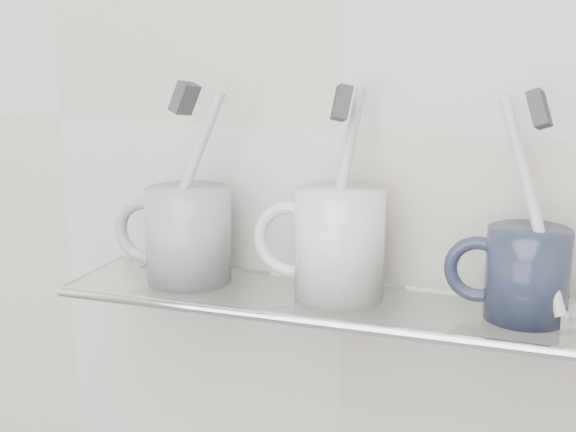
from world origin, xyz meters
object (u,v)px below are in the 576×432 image
at_px(mug_right, 527,274).
at_px(shelf_glass, 322,301).
at_px(mug_center, 340,244).
at_px(mug_left, 189,235).

bearing_deg(mug_right, shelf_glass, 159.21).
height_order(mug_center, mug_right, mug_center).
distance_m(mug_center, mug_right, 0.17).
bearing_deg(mug_right, mug_left, 157.64).
bearing_deg(shelf_glass, mug_left, 177.95).
height_order(mug_left, mug_center, mug_center).
distance_m(mug_left, mug_right, 0.32).
relative_size(shelf_glass, mug_left, 5.33).
distance_m(shelf_glass, mug_center, 0.06).
height_order(shelf_glass, mug_left, mug_left).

